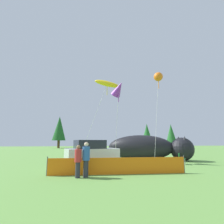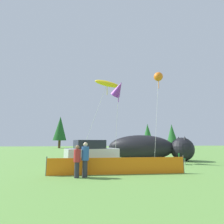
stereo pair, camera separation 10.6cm
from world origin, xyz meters
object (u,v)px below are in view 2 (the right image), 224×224
Objects in this scene: folding_chair at (181,158)px; spectator_in_grey_shirt at (77,160)px; spectator_in_yellow_shirt at (85,158)px; parked_car at (91,153)px; kite_yellow_hero at (107,84)px; kite_orange_flower at (158,77)px; inflatable_cat at (148,149)px; kite_purple_delta at (118,89)px.

spectator_in_grey_shirt is at bearing -116.02° from folding_chair.
spectator_in_yellow_shirt is at bearing -115.36° from folding_chair.
parked_car reaches higher than spectator_in_yellow_shirt.
kite_yellow_hero reaches higher than spectator_in_grey_shirt.
kite_orange_flower reaches higher than spectator_in_grey_shirt.
inflatable_cat reaches higher than folding_chair.
folding_chair is 0.10× the size of kite_orange_flower.
kite_purple_delta is at bearing -166.66° from folding_chair.
kite_yellow_hero is at bearing 174.40° from folding_chair.
parked_car is 2.54× the size of spectator_in_grey_shirt.
kite_yellow_hero reaches higher than kite_purple_delta.
kite_orange_flower is (-0.27, 2.96, 8.04)m from folding_chair.
spectator_in_grey_shirt is at bearing -118.88° from kite_purple_delta.
inflatable_cat reaches higher than spectator_in_grey_shirt.
kite_orange_flower reaches higher than kite_yellow_hero.
kite_yellow_hero is (-3.95, 1.74, 7.10)m from inflatable_cat.
parked_car is at bearing 77.96° from spectator_in_grey_shirt.
spectator_in_yellow_shirt is at bearing -137.08° from kite_orange_flower.
folding_chair is 8.72m from spectator_in_yellow_shirt.
folding_chair is 0.49× the size of spectator_in_yellow_shirt.
inflatable_cat is 8.31m from kite_yellow_hero.
spectator_in_grey_shirt is (-8.16, -4.08, 0.37)m from folding_chair.
folding_chair is at bearing -46.75° from inflatable_cat.
parked_car is at bearing -130.91° from inflatable_cat.
folding_chair is at bearing -42.99° from kite_yellow_hero.
spectator_in_yellow_shirt is 11.84m from kite_yellow_hero.
folding_chair is 3.72m from inflatable_cat.
kite_purple_delta is at bearing -76.45° from kite_yellow_hero.
folding_chair is 0.12× the size of kite_purple_delta.
spectator_in_grey_shirt is at bearing -112.87° from inflatable_cat.
inflatable_cat is at bearing 48.14° from spectator_in_grey_shirt.
kite_orange_flower is at bearing -22.24° from kite_yellow_hero.
spectator_in_yellow_shirt is (-6.24, -7.33, -0.16)m from inflatable_cat.
kite_yellow_hero is (1.83, 5.10, 7.28)m from parked_car.
spectator_in_yellow_shirt is (-0.46, -3.98, 0.02)m from parked_car.
kite_purple_delta reaches higher than parked_car.
inflatable_cat is 0.92× the size of kite_orange_flower.
spectator_in_yellow_shirt is 0.24× the size of kite_purple_delta.
kite_orange_flower is 1.00× the size of kite_yellow_hero.
kite_orange_flower reaches higher than folding_chair.
parked_car is 4.16m from spectator_in_grey_shirt.
folding_chair is (7.29, 0.01, -0.43)m from parked_car.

